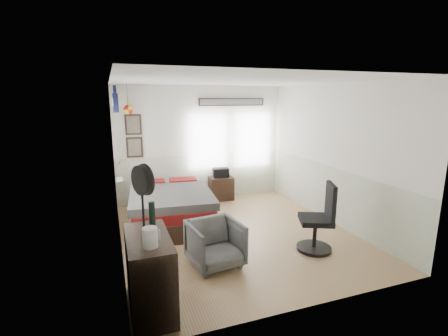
{
  "coord_description": "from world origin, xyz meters",
  "views": [
    {
      "loc": [
        -2.07,
        -5.12,
        2.44
      ],
      "look_at": [
        -0.1,
        0.4,
        1.15
      ],
      "focal_mm": 26.0,
      "sensor_mm": 36.0,
      "label": 1
    }
  ],
  "objects_px": {
    "bed": "(171,207)",
    "dresser": "(150,273)",
    "armchair": "(215,244)",
    "nightstand": "(221,188)",
    "task_chair": "(319,224)"
  },
  "relations": [
    {
      "from": "bed",
      "to": "dresser",
      "type": "xyz_separation_m",
      "value": [
        -0.72,
        -2.56,
        0.12
      ]
    },
    {
      "from": "armchair",
      "to": "nightstand",
      "type": "bearing_deg",
      "value": 62.06
    },
    {
      "from": "dresser",
      "to": "nightstand",
      "type": "distance_m",
      "value": 4.26
    },
    {
      "from": "nightstand",
      "to": "armchair",
      "type": "bearing_deg",
      "value": -108.01
    },
    {
      "from": "armchair",
      "to": "task_chair",
      "type": "xyz_separation_m",
      "value": [
        1.72,
        -0.11,
        0.12
      ]
    },
    {
      "from": "bed",
      "to": "dresser",
      "type": "bearing_deg",
      "value": -99.86
    },
    {
      "from": "nightstand",
      "to": "task_chair",
      "type": "height_order",
      "value": "task_chair"
    },
    {
      "from": "dresser",
      "to": "nightstand",
      "type": "height_order",
      "value": "dresser"
    },
    {
      "from": "nightstand",
      "to": "task_chair",
      "type": "xyz_separation_m",
      "value": [
        0.6,
        -3.08,
        0.18
      ]
    },
    {
      "from": "bed",
      "to": "nightstand",
      "type": "bearing_deg",
      "value": 44.18
    },
    {
      "from": "armchair",
      "to": "dresser",
      "type": "bearing_deg",
      "value": -152.78
    },
    {
      "from": "dresser",
      "to": "armchair",
      "type": "height_order",
      "value": "dresser"
    },
    {
      "from": "bed",
      "to": "task_chair",
      "type": "relative_size",
      "value": 1.99
    },
    {
      "from": "bed",
      "to": "nightstand",
      "type": "distance_m",
      "value": 1.81
    },
    {
      "from": "bed",
      "to": "task_chair",
      "type": "xyz_separation_m",
      "value": [
        2.03,
        -1.96,
        0.13
      ]
    }
  ]
}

